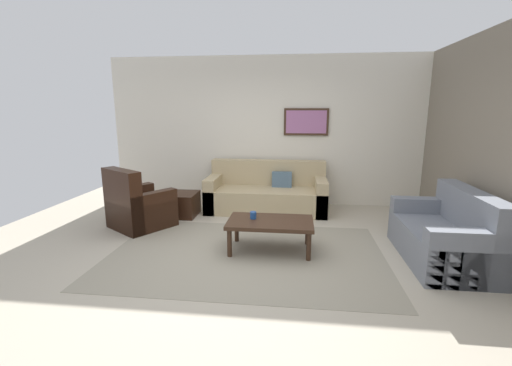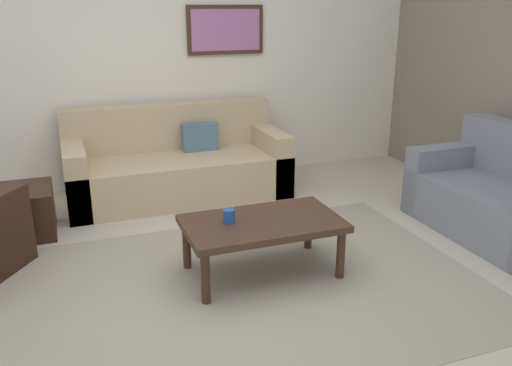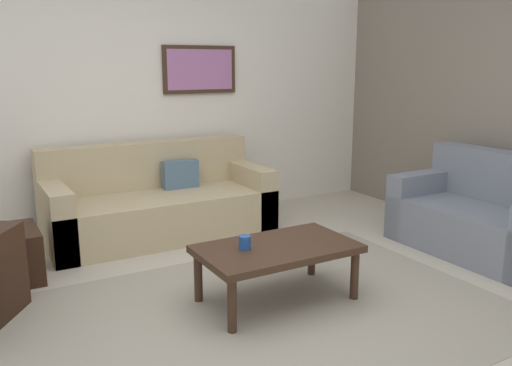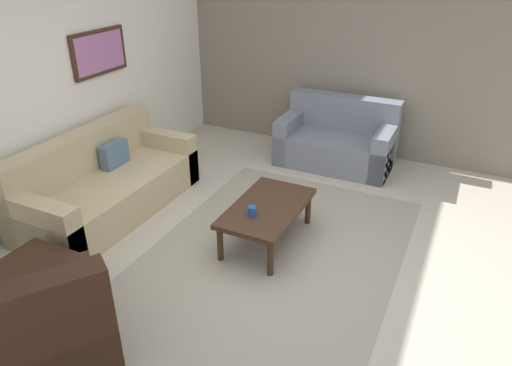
# 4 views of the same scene
# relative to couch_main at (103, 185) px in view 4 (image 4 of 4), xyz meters

# --- Properties ---
(ground_plane) EXTENTS (8.00, 8.00, 0.00)m
(ground_plane) POSITION_rel_couch_main_xyz_m (-0.09, -2.08, -0.30)
(ground_plane) COLOR #B2A893
(rear_partition) EXTENTS (6.00, 0.12, 2.80)m
(rear_partition) POSITION_rel_couch_main_xyz_m (-0.09, 0.52, 1.10)
(rear_partition) COLOR silver
(rear_partition) RESTS_ON ground_plane
(stone_feature_panel) EXTENTS (0.12, 5.20, 2.80)m
(stone_feature_panel) POSITION_rel_couch_main_xyz_m (2.91, -2.08, 1.10)
(stone_feature_panel) COLOR slate
(stone_feature_panel) RESTS_ON ground_plane
(area_rug) EXTENTS (3.47, 2.31, 0.01)m
(area_rug) POSITION_rel_couch_main_xyz_m (-0.09, -2.08, -0.29)
(area_rug) COLOR gray
(area_rug) RESTS_ON ground_plane
(couch_main) EXTENTS (2.14, 0.94, 0.88)m
(couch_main) POSITION_rel_couch_main_xyz_m (0.00, 0.00, 0.00)
(couch_main) COLOR tan
(couch_main) RESTS_ON ground_plane
(couch_loveseat) EXTENTS (0.85, 1.50, 0.88)m
(couch_loveseat) POSITION_rel_couch_main_xyz_m (2.38, -1.98, 0.00)
(couch_loveseat) COLOR slate
(couch_loveseat) RESTS_ON ground_plane
(armchair_leather) EXTENTS (1.11, 1.11, 0.95)m
(armchair_leather) POSITION_rel_couch_main_xyz_m (-1.92, -1.26, 0.01)
(armchair_leather) COLOR black
(armchair_leather) RESTS_ON ground_plane
(ottoman) EXTENTS (0.56, 0.56, 0.40)m
(ottoman) POSITION_rel_couch_main_xyz_m (-1.46, -0.58, -0.10)
(ottoman) COLOR black
(ottoman) RESTS_ON ground_plane
(coffee_table) EXTENTS (1.10, 0.64, 0.41)m
(coffee_table) POSITION_rel_couch_main_xyz_m (0.21, -1.92, 0.06)
(coffee_table) COLOR #382316
(coffee_table) RESTS_ON ground_plane
(cup) EXTENTS (0.08, 0.08, 0.09)m
(cup) POSITION_rel_couch_main_xyz_m (-0.02, -1.87, 0.16)
(cup) COLOR #1E478C
(cup) RESTS_ON coffee_table
(framed_artwork) EXTENTS (0.83, 0.04, 0.50)m
(framed_artwork) POSITION_rel_couch_main_xyz_m (0.69, 0.43, 1.29)
(framed_artwork) COLOR #382316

